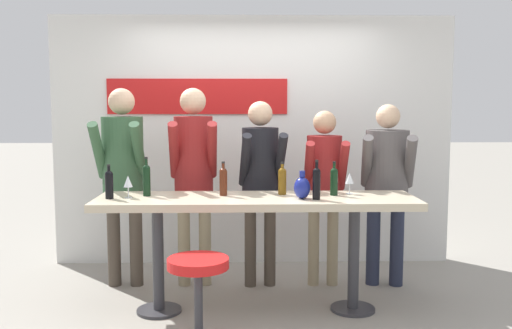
{
  "coord_description": "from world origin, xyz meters",
  "views": [
    {
      "loc": [
        -0.11,
        -4.47,
        1.68
      ],
      "look_at": [
        0.0,
        0.1,
        1.19
      ],
      "focal_mm": 40.0,
      "sensor_mm": 36.0,
      "label": 1
    }
  ],
  "objects": [
    {
      "name": "tasting_table",
      "position": [
        -0.0,
        0.0,
        0.81
      ],
      "size": [
        2.54,
        0.67,
        0.94
      ],
      "color": "beige",
      "rests_on": "ground_plane"
    },
    {
      "name": "wine_bottle_5",
      "position": [
        -0.26,
        0.09,
        1.06
      ],
      "size": [
        0.06,
        0.06,
        0.28
      ],
      "color": "#4C1E0F",
      "rests_on": "tasting_table"
    },
    {
      "name": "wine_bottle_2",
      "position": [
        0.21,
        0.13,
        1.06
      ],
      "size": [
        0.07,
        0.07,
        0.27
      ],
      "color": "brown",
      "rests_on": "tasting_table"
    },
    {
      "name": "back_wall",
      "position": [
        -0.01,
        1.48,
        1.29
      ],
      "size": [
        4.14,
        0.12,
        2.57
      ],
      "color": "silver",
      "rests_on": "ground_plane"
    },
    {
      "name": "ground_plane",
      "position": [
        0.0,
        0.0,
        0.0
      ],
      "size": [
        40.0,
        40.0,
        0.0
      ],
      "primitive_type": "plane",
      "color": "gray"
    },
    {
      "name": "bar_stool",
      "position": [
        -0.41,
        -0.67,
        0.42
      ],
      "size": [
        0.44,
        0.44,
        0.63
      ],
      "color": "#333338",
      "rests_on": "ground_plane"
    },
    {
      "name": "wine_glass_0",
      "position": [
        -1.01,
        -0.02,
        1.06
      ],
      "size": [
        0.07,
        0.07,
        0.18
      ],
      "color": "silver",
      "rests_on": "tasting_table"
    },
    {
      "name": "person_far_left",
      "position": [
        -1.19,
        0.68,
        1.13
      ],
      "size": [
        0.45,
        0.56,
        1.81
      ],
      "rotation": [
        0.0,
        0.0,
        -0.02
      ],
      "color": "#473D33",
      "rests_on": "ground_plane"
    },
    {
      "name": "person_center_left",
      "position": [
        0.05,
        0.64,
        1.06
      ],
      "size": [
        0.43,
        0.55,
        1.7
      ],
      "rotation": [
        0.0,
        0.0,
        0.11
      ],
      "color": "#473D33",
      "rests_on": "ground_plane"
    },
    {
      "name": "wine_bottle_3",
      "position": [
        0.46,
        -0.12,
        1.07
      ],
      "size": [
        0.06,
        0.06,
        0.31
      ],
      "color": "black",
      "rests_on": "tasting_table"
    },
    {
      "name": "decorative_vase",
      "position": [
        0.36,
        -0.08,
        1.02
      ],
      "size": [
        0.13,
        0.13,
        0.22
      ],
      "color": "navy",
      "rests_on": "tasting_table"
    },
    {
      "name": "wine_bottle_0",
      "position": [
        -1.15,
        -0.05,
        1.06
      ],
      "size": [
        0.06,
        0.06,
        0.27
      ],
      "color": "black",
      "rests_on": "tasting_table"
    },
    {
      "name": "person_center_right",
      "position": [
        1.2,
        0.64,
        1.03
      ],
      "size": [
        0.52,
        0.61,
        1.67
      ],
      "rotation": [
        0.0,
        0.0,
        -0.18
      ],
      "color": "#23283D",
      "rests_on": "ground_plane"
    },
    {
      "name": "wine_glass_1",
      "position": [
        0.77,
        0.14,
        1.06
      ],
      "size": [
        0.07,
        0.07,
        0.18
      ],
      "color": "silver",
      "rests_on": "tasting_table"
    },
    {
      "name": "wine_bottle_4",
      "position": [
        -0.88,
        0.08,
        1.08
      ],
      "size": [
        0.06,
        0.06,
        0.32
      ],
      "color": "black",
      "rests_on": "tasting_table"
    },
    {
      "name": "person_center",
      "position": [
        0.63,
        0.65,
        1.01
      ],
      "size": [
        0.39,
        0.5,
        1.61
      ],
      "rotation": [
        0.0,
        0.0,
        -0.03
      ],
      "color": "gray",
      "rests_on": "ground_plane"
    },
    {
      "name": "wine_bottle_1",
      "position": [
        0.63,
        0.08,
        1.06
      ],
      "size": [
        0.06,
        0.06,
        0.28
      ],
      "color": "black",
      "rests_on": "tasting_table"
    },
    {
      "name": "person_left",
      "position": [
        -0.55,
        0.68,
        1.13
      ],
      "size": [
        0.44,
        0.57,
        1.81
      ],
      "rotation": [
        0.0,
        0.0,
        0.07
      ],
      "color": "gray",
      "rests_on": "ground_plane"
    }
  ]
}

